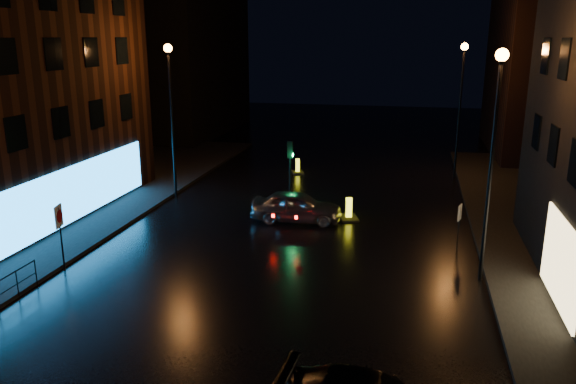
% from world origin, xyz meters
% --- Properties ---
extents(ground, '(120.00, 120.00, 0.00)m').
position_xyz_m(ground, '(0.00, 0.00, 0.00)').
color(ground, black).
rests_on(ground, ground).
extents(pavement_left, '(12.00, 44.00, 0.15)m').
position_xyz_m(pavement_left, '(-14.00, 8.00, 0.07)').
color(pavement_left, black).
rests_on(pavement_left, ground).
extents(building_far_left, '(8.00, 16.00, 14.00)m').
position_xyz_m(building_far_left, '(-16.00, 35.00, 7.00)').
color(building_far_left, black).
rests_on(building_far_left, ground).
extents(building_far_right, '(8.00, 14.00, 12.00)m').
position_xyz_m(building_far_right, '(15.00, 32.00, 6.00)').
color(building_far_right, black).
rests_on(building_far_right, ground).
extents(street_lamp_lfar, '(0.44, 0.44, 8.37)m').
position_xyz_m(street_lamp_lfar, '(-7.80, 14.00, 5.56)').
color(street_lamp_lfar, black).
rests_on(street_lamp_lfar, ground).
extents(street_lamp_rnear, '(0.44, 0.44, 8.37)m').
position_xyz_m(street_lamp_rnear, '(7.80, 6.00, 5.56)').
color(street_lamp_rnear, black).
rests_on(street_lamp_rnear, ground).
extents(street_lamp_rfar, '(0.44, 0.44, 8.37)m').
position_xyz_m(street_lamp_rfar, '(7.80, 22.00, 5.56)').
color(street_lamp_rfar, black).
rests_on(street_lamp_rfar, ground).
extents(traffic_signal, '(1.40, 2.40, 3.45)m').
position_xyz_m(traffic_signal, '(-1.20, 14.00, 0.50)').
color(traffic_signal, black).
rests_on(traffic_signal, ground).
extents(silver_hatchback, '(4.48, 2.01, 1.49)m').
position_xyz_m(silver_hatchback, '(-0.28, 11.27, 0.75)').
color(silver_hatchback, '#9B9EA2').
rests_on(silver_hatchback, ground).
extents(bollard_near, '(1.17, 1.44, 1.09)m').
position_xyz_m(bollard_near, '(2.18, 12.18, 0.24)').
color(bollard_near, black).
rests_on(bollard_near, ground).
extents(bollard_far, '(1.05, 1.28, 0.96)m').
position_xyz_m(bollard_far, '(-2.26, 21.14, 0.21)').
color(bollard_far, black).
rests_on(bollard_far, ground).
extents(road_sign_left, '(0.20, 0.62, 2.59)m').
position_xyz_m(road_sign_left, '(-7.90, 3.52, 1.94)').
color(road_sign_left, black).
rests_on(road_sign_left, ground).
extents(road_sign_right, '(0.20, 0.48, 2.02)m').
position_xyz_m(road_sign_right, '(7.14, 8.89, 1.51)').
color(road_sign_right, black).
rests_on(road_sign_right, ground).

